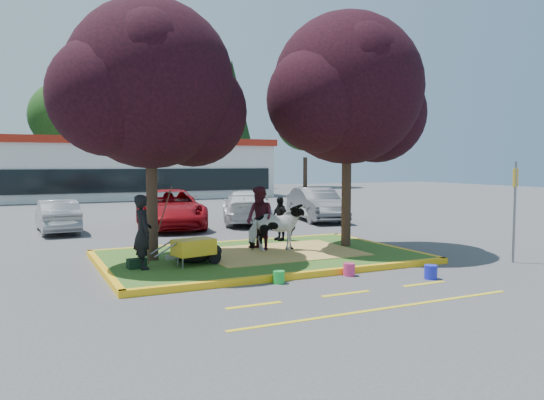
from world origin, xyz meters
name	(u,v)px	position (x,y,z in m)	size (l,w,h in m)	color
ground	(260,259)	(0.00, 0.00, 0.00)	(90.00, 90.00, 0.00)	#424244
median_island	(260,257)	(0.00, 0.00, 0.07)	(8.00, 5.00, 0.15)	#30561A
curb_near	(306,275)	(0.00, -2.58, 0.07)	(8.30, 0.16, 0.15)	yellow
curb_far	(226,244)	(0.00, 2.58, 0.07)	(8.30, 0.16, 0.15)	yellow
curb_left	(103,270)	(-4.08, 0.00, 0.07)	(0.16, 5.30, 0.15)	yellow
curb_right	(382,246)	(4.08, 0.00, 0.07)	(0.16, 5.30, 0.15)	yellow
straw_bedding	(280,252)	(0.60, 0.00, 0.15)	(4.20, 3.00, 0.01)	tan
tree_purple_left	(151,92)	(-2.78, 0.38, 4.36)	(5.06, 4.20, 6.51)	black
tree_purple_right	(348,96)	(2.92, 0.18, 4.56)	(5.30, 4.40, 6.82)	black
fire_lane_stripe_a	(254,305)	(-2.00, -4.20, 0.00)	(1.10, 0.12, 0.01)	yellow
fire_lane_stripe_b	(346,294)	(0.00, -4.20, 0.00)	(1.10, 0.12, 0.01)	yellow
fire_lane_stripe_c	(424,284)	(2.00, -4.20, 0.00)	(1.10, 0.12, 0.01)	yellow
fire_lane_long	(383,309)	(0.00, -5.40, 0.00)	(6.00, 0.10, 0.01)	yellow
retail_building	(133,168)	(2.00, 27.98, 2.25)	(20.40, 8.40, 4.40)	silver
treeline	(103,107)	(1.23, 37.61, 7.73)	(46.58, 7.80, 14.63)	black
cow	(278,227)	(0.61, 0.14, 0.82)	(0.72, 1.59, 1.34)	white
calf	(195,254)	(-1.95, -0.48, 0.38)	(1.06, 0.60, 0.46)	black
handler	(143,232)	(-3.27, -0.66, 1.01)	(0.63, 0.41, 1.73)	black
visitor_a	(260,219)	(0.24, 0.53, 1.05)	(0.87, 0.68, 1.80)	#3F121B
visitor_b	(280,219)	(1.61, 2.01, 0.85)	(0.81, 0.34, 1.39)	black
wheelbarrow	(194,247)	(-2.09, -0.85, 0.59)	(1.71, 0.77, 0.65)	black
gear_bag_dark	(188,254)	(-2.00, 0.02, 0.30)	(0.60, 0.33, 0.30)	black
gear_bag_green	(137,263)	(-3.40, -0.55, 0.26)	(0.42, 0.26, 0.23)	black
sign_post	(515,200)	(5.79, -3.30, 1.64)	(0.35, 0.17, 2.65)	slate
bucket_green	(279,277)	(-0.81, -2.80, 0.14)	(0.26, 0.26, 0.28)	green
bucket_pink	(349,270)	(1.01, -2.80, 0.15)	(0.27, 0.27, 0.29)	#D72F69
bucket_blue	(431,272)	(2.48, -3.87, 0.16)	(0.29, 0.29, 0.31)	#1A21D4
car_silver	(57,216)	(-4.56, 8.37, 0.62)	(1.31, 3.76, 1.24)	gray
car_red	(170,209)	(-0.38, 8.00, 0.77)	(2.55, 5.53, 1.54)	maroon
car_white	(247,207)	(3.01, 8.07, 0.71)	(2.00, 4.92, 1.43)	white
car_grey	(317,204)	(6.26, 7.67, 0.74)	(1.57, 4.50, 1.48)	#505257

